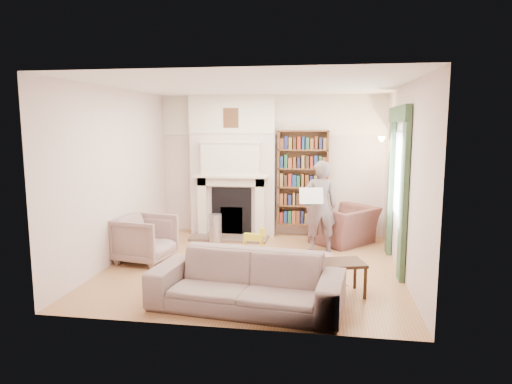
% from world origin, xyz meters
% --- Properties ---
extents(floor, '(4.50, 4.50, 0.00)m').
position_xyz_m(floor, '(0.00, 0.00, 0.00)').
color(floor, '#98633D').
rests_on(floor, ground).
extents(ceiling, '(4.50, 4.50, 0.00)m').
position_xyz_m(ceiling, '(0.00, 0.00, 2.80)').
color(ceiling, white).
rests_on(ceiling, wall_back).
extents(wall_back, '(4.50, 0.00, 4.50)m').
position_xyz_m(wall_back, '(0.00, 2.25, 1.40)').
color(wall_back, '#F4DCD3').
rests_on(wall_back, floor).
extents(wall_front, '(4.50, 0.00, 4.50)m').
position_xyz_m(wall_front, '(0.00, -2.25, 1.40)').
color(wall_front, '#F4DCD3').
rests_on(wall_front, floor).
extents(wall_left, '(0.00, 4.50, 4.50)m').
position_xyz_m(wall_left, '(-2.25, 0.00, 1.40)').
color(wall_left, '#F4DCD3').
rests_on(wall_left, floor).
extents(wall_right, '(0.00, 4.50, 4.50)m').
position_xyz_m(wall_right, '(2.25, 0.00, 1.40)').
color(wall_right, '#F4DCD3').
rests_on(wall_right, floor).
extents(fireplace, '(1.70, 0.58, 2.80)m').
position_xyz_m(fireplace, '(-0.75, 2.05, 1.39)').
color(fireplace, '#F4DCD3').
rests_on(fireplace, floor).
extents(bookcase, '(1.00, 0.24, 1.85)m').
position_xyz_m(bookcase, '(0.65, 2.12, 1.18)').
color(bookcase, brown).
rests_on(bookcase, floor).
extents(window, '(0.02, 0.90, 1.30)m').
position_xyz_m(window, '(2.23, 0.40, 1.45)').
color(window, silver).
rests_on(window, wall_right).
extents(curtain_left, '(0.07, 0.32, 2.40)m').
position_xyz_m(curtain_left, '(2.20, -0.30, 1.20)').
color(curtain_left, '#2E462D').
rests_on(curtain_left, floor).
extents(curtain_right, '(0.07, 0.32, 2.40)m').
position_xyz_m(curtain_right, '(2.20, 1.10, 1.20)').
color(curtain_right, '#2E462D').
rests_on(curtain_right, floor).
extents(pelmet, '(0.09, 1.70, 0.24)m').
position_xyz_m(pelmet, '(2.19, 0.40, 2.38)').
color(pelmet, '#2E462D').
rests_on(pelmet, wall_right).
extents(wall_sconce, '(0.20, 0.24, 0.24)m').
position_xyz_m(wall_sconce, '(2.03, 1.50, 1.90)').
color(wall_sconce, gold).
rests_on(wall_sconce, wall_right).
extents(rug, '(2.53, 2.08, 0.01)m').
position_xyz_m(rug, '(0.19, 0.02, 0.01)').
color(rug, beige).
rests_on(rug, floor).
extents(armchair_reading, '(1.42, 1.43, 0.70)m').
position_xyz_m(armchair_reading, '(1.46, 1.63, 0.35)').
color(armchair_reading, '#482B26').
rests_on(armchair_reading, floor).
extents(armchair_left, '(0.95, 0.94, 0.76)m').
position_xyz_m(armchair_left, '(-1.78, -0.04, 0.38)').
color(armchair_left, '#A29585').
rests_on(armchair_left, floor).
extents(sofa, '(2.41, 1.17, 0.68)m').
position_xyz_m(sofa, '(0.18, -1.67, 0.34)').
color(sofa, gray).
rests_on(sofa, floor).
extents(man_reading, '(0.64, 0.48, 1.61)m').
position_xyz_m(man_reading, '(1.01, 1.03, 0.81)').
color(man_reading, '#61514D').
rests_on(man_reading, floor).
extents(newspaper, '(0.42, 0.18, 0.27)m').
position_xyz_m(newspaper, '(0.86, 0.83, 1.02)').
color(newspaper, silver).
rests_on(newspaper, man_reading).
extents(coffee_table, '(0.80, 0.62, 0.45)m').
position_xyz_m(coffee_table, '(1.27, -1.05, 0.23)').
color(coffee_table, '#341C12').
rests_on(coffee_table, floor).
extents(paraffin_heater, '(0.28, 0.28, 0.55)m').
position_xyz_m(paraffin_heater, '(-0.94, 1.30, 0.28)').
color(paraffin_heater, '#A8A9AF').
rests_on(paraffin_heater, floor).
extents(rocking_horse, '(0.51, 0.23, 0.44)m').
position_xyz_m(rocking_horse, '(-0.14, 0.79, 0.22)').
color(rocking_horse, gold).
rests_on(rocking_horse, rug).
extents(board_game, '(0.42, 0.42, 0.03)m').
position_xyz_m(board_game, '(-0.50, -0.15, 0.03)').
color(board_game, '#CDD149').
rests_on(board_game, rug).
extents(game_box_lid, '(0.37, 0.31, 0.05)m').
position_xyz_m(game_box_lid, '(-0.87, 0.38, 0.04)').
color(game_box_lid, '#B11424').
rests_on(game_box_lid, rug).
extents(comic_annuals, '(1.05, 0.49, 0.02)m').
position_xyz_m(comic_annuals, '(0.16, -0.37, 0.02)').
color(comic_annuals, red).
rests_on(comic_annuals, rug).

